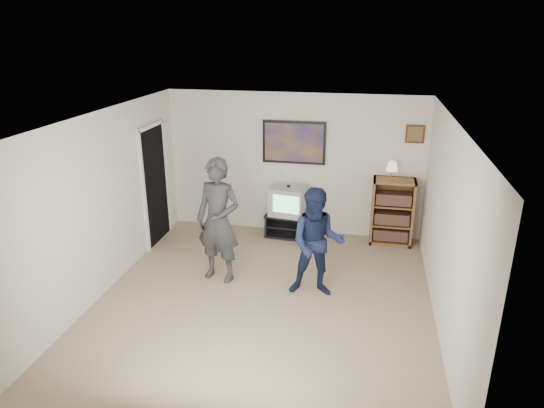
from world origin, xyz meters
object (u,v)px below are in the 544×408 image
(media_stand, at_px, (290,225))
(crt_television, at_px, (288,201))
(person_tall, at_px, (218,221))
(person_short, at_px, (317,243))
(bookshelf, at_px, (392,212))

(media_stand, height_order, crt_television, crt_television)
(media_stand, xyz_separation_m, person_tall, (-0.75, -1.74, 0.71))
(person_tall, bearing_deg, person_short, 4.74)
(bookshelf, bearing_deg, person_tall, -144.55)
(crt_television, bearing_deg, bookshelf, 9.70)
(person_short, bearing_deg, media_stand, 105.37)
(media_stand, distance_m, crt_television, 0.46)
(bookshelf, relative_size, person_tall, 0.62)
(bookshelf, bearing_deg, crt_television, -178.39)
(bookshelf, height_order, person_short, person_short)
(person_tall, relative_size, person_short, 1.19)
(media_stand, xyz_separation_m, bookshelf, (1.75, 0.05, 0.37))
(person_tall, xyz_separation_m, person_short, (1.44, -0.16, -0.14))
(media_stand, xyz_separation_m, person_short, (0.69, -1.90, 0.57))
(crt_television, distance_m, person_tall, 1.90)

